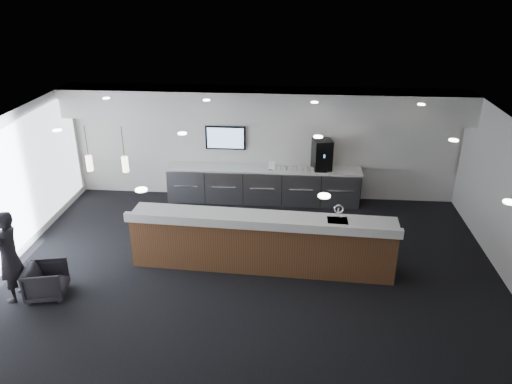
# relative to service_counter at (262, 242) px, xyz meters

# --- Properties ---
(ground) EXTENTS (10.00, 10.00, 0.00)m
(ground) POSITION_rel_service_counter_xyz_m (-0.20, -0.44, -0.57)
(ground) COLOR black
(ground) RESTS_ON ground
(ceiling) EXTENTS (10.00, 8.00, 0.02)m
(ceiling) POSITION_rel_service_counter_xyz_m (-0.20, -0.44, 2.43)
(ceiling) COLOR black
(ceiling) RESTS_ON back_wall
(back_wall) EXTENTS (10.00, 0.02, 3.00)m
(back_wall) POSITION_rel_service_counter_xyz_m (-0.20, 3.56, 0.93)
(back_wall) COLOR silver
(back_wall) RESTS_ON ground
(soffit_bulkhead) EXTENTS (10.00, 0.90, 0.70)m
(soffit_bulkhead) POSITION_rel_service_counter_xyz_m (-0.20, 3.11, 2.08)
(soffit_bulkhead) COLOR silver
(soffit_bulkhead) RESTS_ON back_wall
(alcove_panel) EXTENTS (9.80, 0.06, 1.40)m
(alcove_panel) POSITION_rel_service_counter_xyz_m (-0.20, 3.53, 1.03)
(alcove_panel) COLOR silver
(alcove_panel) RESTS_ON back_wall
(back_credenza) EXTENTS (5.06, 0.66, 0.95)m
(back_credenza) POSITION_rel_service_counter_xyz_m (-0.20, 3.20, -0.10)
(back_credenza) COLOR #9C9FA5
(back_credenza) RESTS_ON ground
(wall_tv) EXTENTS (1.05, 0.08, 0.62)m
(wall_tv) POSITION_rel_service_counter_xyz_m (-1.20, 3.46, 1.08)
(wall_tv) COLOR black
(wall_tv) RESTS_ON back_wall
(pendant_left) EXTENTS (0.12, 0.12, 0.30)m
(pendant_left) POSITION_rel_service_counter_xyz_m (-2.60, 0.36, 1.68)
(pendant_left) COLOR #FFF1C6
(pendant_left) RESTS_ON ceiling
(pendant_right) EXTENTS (0.12, 0.12, 0.30)m
(pendant_right) POSITION_rel_service_counter_xyz_m (-3.30, 0.36, 1.68)
(pendant_right) COLOR #FFF1C6
(pendant_right) RESTS_ON ceiling
(ceiling_can_lights) EXTENTS (7.00, 5.00, 0.02)m
(ceiling_can_lights) POSITION_rel_service_counter_xyz_m (-0.20, -0.44, 2.40)
(ceiling_can_lights) COLOR white
(ceiling_can_lights) RESTS_ON ceiling
(service_counter) EXTENTS (5.40, 1.15, 1.49)m
(service_counter) POSITION_rel_service_counter_xyz_m (0.00, 0.00, 0.00)
(service_counter) COLOR brown
(service_counter) RESTS_ON ground
(coffee_machine) EXTENTS (0.54, 0.62, 0.78)m
(coffee_machine) POSITION_rel_service_counter_xyz_m (1.30, 3.25, 0.76)
(coffee_machine) COLOR black
(coffee_machine) RESTS_ON back_credenza
(info_sign_left) EXTENTS (0.17, 0.08, 0.24)m
(info_sign_left) POSITION_rel_service_counter_xyz_m (0.04, 3.06, 0.50)
(info_sign_left) COLOR white
(info_sign_left) RESTS_ON back_credenza
(info_sign_right) EXTENTS (0.18, 0.04, 0.23)m
(info_sign_right) POSITION_rel_service_counter_xyz_m (1.20, 3.06, 0.49)
(info_sign_right) COLOR white
(info_sign_right) RESTS_ON back_credenza
(armchair) EXTENTS (0.83, 0.82, 0.64)m
(armchair) POSITION_rel_service_counter_xyz_m (-3.93, -1.35, -0.25)
(armchair) COLOR black
(armchair) RESTS_ON ground
(lounge_guest) EXTENTS (0.44, 0.66, 1.77)m
(lounge_guest) POSITION_rel_service_counter_xyz_m (-4.49, -1.46, 0.31)
(lounge_guest) COLOR black
(lounge_guest) RESTS_ON ground
(cup_0) EXTENTS (0.09, 0.09, 0.09)m
(cup_0) POSITION_rel_service_counter_xyz_m (1.09, 3.10, 0.42)
(cup_0) COLOR white
(cup_0) RESTS_ON back_credenza
(cup_1) EXTENTS (0.13, 0.13, 0.09)m
(cup_1) POSITION_rel_service_counter_xyz_m (0.95, 3.10, 0.42)
(cup_1) COLOR white
(cup_1) RESTS_ON back_credenza
(cup_2) EXTENTS (0.12, 0.12, 0.09)m
(cup_2) POSITION_rel_service_counter_xyz_m (0.81, 3.10, 0.42)
(cup_2) COLOR white
(cup_2) RESTS_ON back_credenza
(cup_3) EXTENTS (0.12, 0.12, 0.09)m
(cup_3) POSITION_rel_service_counter_xyz_m (0.67, 3.10, 0.42)
(cup_3) COLOR white
(cup_3) RESTS_ON back_credenza
(cup_4) EXTENTS (0.13, 0.13, 0.09)m
(cup_4) POSITION_rel_service_counter_xyz_m (0.53, 3.10, 0.42)
(cup_4) COLOR white
(cup_4) RESTS_ON back_credenza
(cup_5) EXTENTS (0.10, 0.10, 0.09)m
(cup_5) POSITION_rel_service_counter_xyz_m (0.39, 3.10, 0.42)
(cup_5) COLOR white
(cup_5) RESTS_ON back_credenza
(cup_6) EXTENTS (0.13, 0.13, 0.09)m
(cup_6) POSITION_rel_service_counter_xyz_m (0.25, 3.10, 0.42)
(cup_6) COLOR white
(cup_6) RESTS_ON back_credenza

